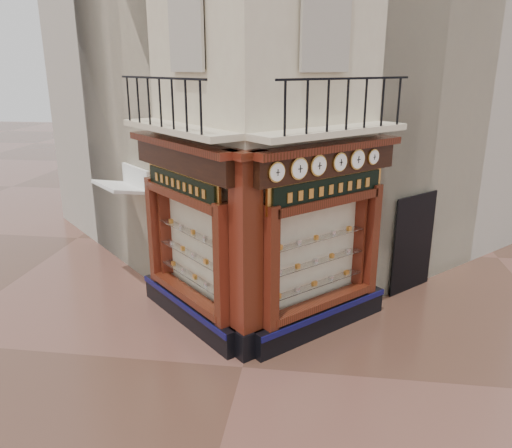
% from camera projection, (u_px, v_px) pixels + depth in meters
% --- Properties ---
extents(ground, '(80.00, 80.00, 0.00)m').
position_uv_depth(ground, '(242.00, 367.00, 9.29)').
color(ground, '#4F3125').
rests_on(ground, ground).
extents(main_building, '(11.31, 11.31, 12.00)m').
position_uv_depth(main_building, '(278.00, 41.00, 13.30)').
color(main_building, beige).
rests_on(main_building, ground).
extents(neighbour_left, '(11.31, 11.31, 11.00)m').
position_uv_depth(neighbour_left, '(208.00, 62.00, 16.10)').
color(neighbour_left, '#B0A89A').
rests_on(neighbour_left, ground).
extents(neighbour_right, '(11.31, 11.31, 11.00)m').
position_uv_depth(neighbour_right, '(364.00, 62.00, 15.47)').
color(neighbour_right, '#B0A89A').
rests_on(neighbour_right, ground).
extents(shopfront_left, '(2.86, 2.86, 3.98)m').
position_uv_depth(shopfront_left, '(187.00, 237.00, 10.35)').
color(shopfront_left, black).
rests_on(shopfront_left, ground).
extents(shopfront_right, '(2.86, 2.86, 3.98)m').
position_uv_depth(shopfront_right, '(323.00, 243.00, 9.99)').
color(shopfront_right, black).
rests_on(shopfront_right, ground).
extents(corner_pilaster, '(0.85, 0.85, 3.98)m').
position_uv_depth(corner_pilaster, '(246.00, 260.00, 9.17)').
color(corner_pilaster, black).
rests_on(corner_pilaster, ground).
extents(balcony, '(5.94, 2.97, 1.03)m').
position_uv_depth(balcony, '(253.00, 129.00, 9.42)').
color(balcony, beige).
rests_on(balcony, ground).
extents(clock_a, '(0.29, 0.29, 0.36)m').
position_uv_depth(clock_a, '(277.00, 172.00, 8.55)').
color(clock_a, gold).
rests_on(clock_a, ground).
extents(clock_b, '(0.32, 0.32, 0.41)m').
position_uv_depth(clock_b, '(299.00, 169.00, 8.84)').
color(clock_b, gold).
rests_on(clock_b, ground).
extents(clock_c, '(0.32, 0.32, 0.40)m').
position_uv_depth(clock_c, '(318.00, 166.00, 9.12)').
color(clock_c, gold).
rests_on(clock_c, ground).
extents(clock_d, '(0.30, 0.30, 0.37)m').
position_uv_depth(clock_d, '(340.00, 162.00, 9.44)').
color(clock_d, gold).
rests_on(clock_d, ground).
extents(clock_e, '(0.32, 0.32, 0.41)m').
position_uv_depth(clock_e, '(357.00, 159.00, 9.73)').
color(clock_e, gold).
rests_on(clock_e, ground).
extents(clock_f, '(0.26, 0.26, 0.32)m').
position_uv_depth(clock_f, '(373.00, 157.00, 10.00)').
color(clock_f, gold).
rests_on(clock_f, ground).
extents(awning, '(1.64, 1.64, 0.25)m').
position_uv_depth(awning, '(127.00, 282.00, 12.94)').
color(awning, white).
rests_on(awning, ground).
extents(signboard_left, '(2.01, 2.01, 0.54)m').
position_uv_depth(signboard_left, '(181.00, 184.00, 9.97)').
color(signboard_left, gold).
rests_on(signboard_left, ground).
extents(signboard_right, '(2.18, 2.18, 0.59)m').
position_uv_depth(signboard_right, '(329.00, 189.00, 9.59)').
color(signboard_right, gold).
rests_on(signboard_right, ground).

